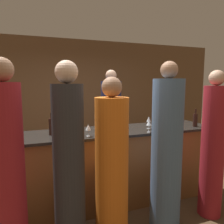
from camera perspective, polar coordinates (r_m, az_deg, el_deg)
name	(u,v)px	position (r m, az deg, el deg)	size (l,w,h in m)	color
ground_plane	(102,202)	(3.50, -2.57, -22.50)	(14.00, 14.00, 0.00)	#4C3823
back_wall	(72,98)	(5.44, -10.51, 3.67)	(8.00, 0.06, 2.80)	brown
bar_counter	(102,167)	(3.26, -2.62, -14.23)	(3.47, 0.75, 1.08)	brown
bartender	(111,127)	(4.15, -0.23, -3.93)	(0.38, 0.38, 2.00)	#1E234C
guest_0	(167,152)	(2.72, 14.05, -10.20)	(0.36, 0.36, 2.00)	#4C6B93
guest_1	(112,166)	(2.48, -0.06, -13.88)	(0.37, 0.37, 1.82)	orange
guest_2	(213,149)	(3.16, 24.80, -8.69)	(0.29, 0.29, 1.91)	maroon
guest_3	(7,172)	(2.29, -25.63, -14.06)	(0.31, 0.31, 1.97)	maroon
guest_4	(69,164)	(2.33, -11.18, -13.14)	(0.32, 0.32, 1.97)	#2D2D33
wine_bottle_1	(195,120)	(3.64, 20.92, -1.90)	(0.07, 0.07, 0.28)	black
wine_bottle_2	(52,126)	(2.96, -15.50, -3.59)	(0.07, 0.07, 0.29)	black
ice_bucket	(101,122)	(3.21, -2.79, -2.76)	(0.20, 0.20, 0.20)	silver
wine_glass_0	(149,124)	(3.04, 9.61, -2.99)	(0.07, 0.07, 0.16)	silver
wine_glass_1	(4,130)	(2.94, -26.46, -4.21)	(0.08, 0.08, 0.15)	silver
wine_glass_2	(88,128)	(2.78, -6.23, -4.07)	(0.07, 0.07, 0.15)	silver
wine_glass_3	(149,120)	(3.27, 9.57, -1.97)	(0.06, 0.06, 0.18)	silver
wine_glass_5	(101,125)	(2.81, -3.01, -3.53)	(0.08, 0.08, 0.17)	silver
wine_glass_6	(165,121)	(3.35, 13.79, -2.38)	(0.08, 0.08, 0.14)	silver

